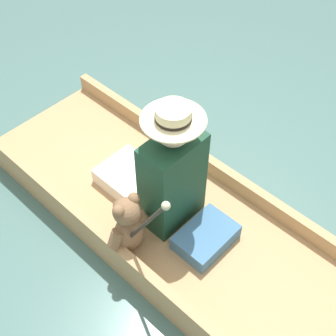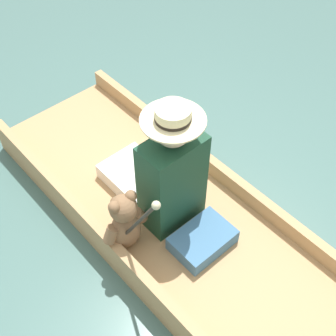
# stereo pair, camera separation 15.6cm
# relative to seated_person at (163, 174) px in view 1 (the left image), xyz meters

# --- Properties ---
(ground_plane) EXTENTS (16.00, 16.00, 0.00)m
(ground_plane) POSITION_rel_seated_person_xyz_m (0.00, 0.01, -0.48)
(ground_plane) COLOR #476B66
(punt_boat) EXTENTS (0.96, 2.65, 0.26)m
(punt_boat) POSITION_rel_seated_person_xyz_m (0.00, 0.01, -0.40)
(punt_boat) COLOR tan
(punt_boat) RESTS_ON ground_plane
(seat_cushion) EXTENTS (0.37, 0.26, 0.10)m
(seat_cushion) POSITION_rel_seated_person_xyz_m (-0.01, -0.36, -0.28)
(seat_cushion) COLOR teal
(seat_cushion) RESTS_ON punt_boat
(seated_person) EXTENTS (0.38, 0.75, 0.89)m
(seated_person) POSITION_rel_seated_person_xyz_m (0.00, 0.00, 0.00)
(seated_person) COLOR white
(seated_person) RESTS_ON punt_boat
(teddy_bear) EXTENTS (0.31, 0.18, 0.45)m
(teddy_bear) POSITION_rel_seated_person_xyz_m (-0.34, -0.05, -0.13)
(teddy_bear) COLOR #846042
(teddy_bear) RESTS_ON punt_boat
(wine_glass) EXTENTS (0.08, 0.08, 0.10)m
(wine_glass) POSITION_rel_seated_person_xyz_m (0.37, 0.31, -0.26)
(wine_glass) COLOR silver
(wine_glass) RESTS_ON punt_boat
(walking_cane) EXTENTS (0.04, 0.41, 0.76)m
(walking_cane) POSITION_rel_seated_person_xyz_m (-0.37, -0.23, 0.11)
(walking_cane) COLOR #2D2823
(walking_cane) RESTS_ON punt_boat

